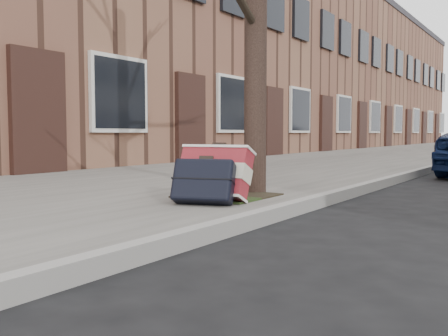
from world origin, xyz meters
The scene contains 6 objects.
ground centered at (0.00, 0.00, 0.00)m, with size 120.00×120.00×0.00m, color black.
near_sidewalk centered at (-3.70, 15.00, 0.06)m, with size 5.00×70.00×0.12m, color gray.
house_near centered at (-9.60, 16.00, 3.50)m, with size 6.80×40.00×7.00m, color brown.
dirt_patch centered at (-2.00, 1.20, 0.13)m, with size 0.85×0.85×0.01m, color black.
suitcase_red centered at (-1.90, 0.82, 0.38)m, with size 0.68×0.19×0.49m, color maroon.
suitcase_navy centered at (-1.85, 0.58, 0.34)m, with size 0.55×0.18×0.39m, color black.
Camera 1 is at (0.77, -3.02, 0.76)m, focal length 40.00 mm.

